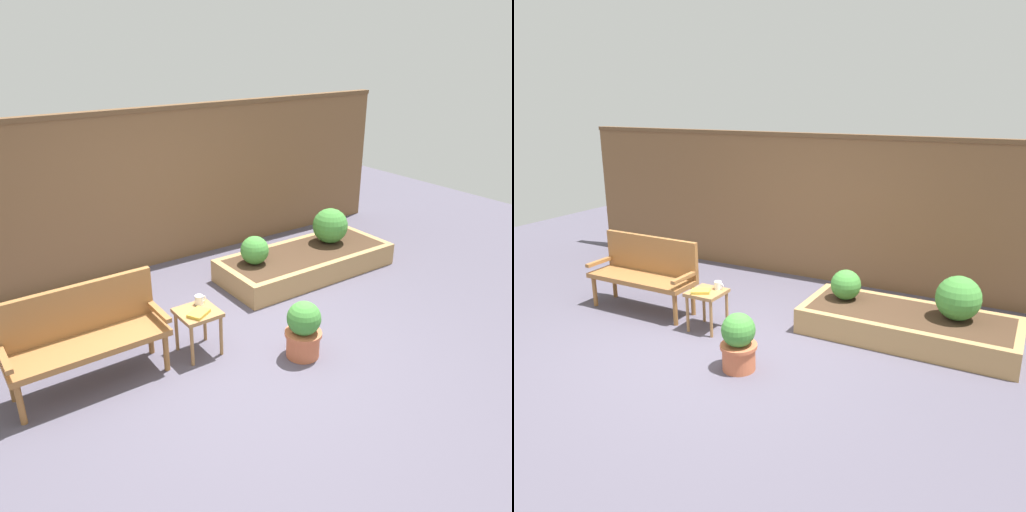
# 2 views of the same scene
# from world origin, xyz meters

# --- Properties ---
(ground_plane) EXTENTS (14.00, 14.00, 0.00)m
(ground_plane) POSITION_xyz_m (0.00, 0.00, 0.00)
(ground_plane) COLOR #514C5B
(fence_back) EXTENTS (8.40, 0.14, 2.16)m
(fence_back) POSITION_xyz_m (0.00, 2.60, 1.09)
(fence_back) COLOR brown
(fence_back) RESTS_ON ground_plane
(garden_bench) EXTENTS (1.44, 0.48, 0.94)m
(garden_bench) POSITION_xyz_m (-1.46, 0.45, 0.54)
(garden_bench) COLOR #936033
(garden_bench) RESTS_ON ground_plane
(side_table) EXTENTS (0.40, 0.40, 0.48)m
(side_table) POSITION_xyz_m (-0.39, 0.27, 0.40)
(side_table) COLOR #9E7042
(side_table) RESTS_ON ground_plane
(cup_on_table) EXTENTS (0.12, 0.09, 0.10)m
(cup_on_table) POSITION_xyz_m (-0.31, 0.38, 0.53)
(cup_on_table) COLOR white
(cup_on_table) RESTS_ON side_table
(book_on_table) EXTENTS (0.26, 0.23, 0.03)m
(book_on_table) POSITION_xyz_m (-0.42, 0.19, 0.50)
(book_on_table) COLOR gold
(book_on_table) RESTS_ON side_table
(potted_boxwood) EXTENTS (0.38, 0.38, 0.60)m
(potted_boxwood) POSITION_xyz_m (0.43, -0.39, 0.30)
(potted_boxwood) COLOR #C66642
(potted_boxwood) RESTS_ON ground_plane
(raised_planter_bed) EXTENTS (2.40, 1.00, 0.30)m
(raised_planter_bed) POSITION_xyz_m (1.75, 1.14, 0.15)
(raised_planter_bed) COLOR #AD8451
(raised_planter_bed) RESTS_ON ground_plane
(shrub_near_bench) EXTENTS (0.36, 0.36, 0.36)m
(shrub_near_bench) POSITION_xyz_m (0.96, 1.22, 0.48)
(shrub_near_bench) COLOR brown
(shrub_near_bench) RESTS_ON raised_planter_bed
(shrub_far_corner) EXTENTS (0.49, 0.49, 0.49)m
(shrub_far_corner) POSITION_xyz_m (2.25, 1.22, 0.55)
(shrub_far_corner) COLOR brown
(shrub_far_corner) RESTS_ON raised_planter_bed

